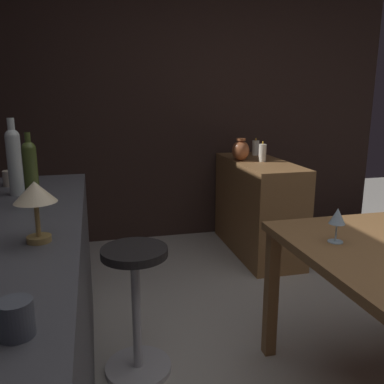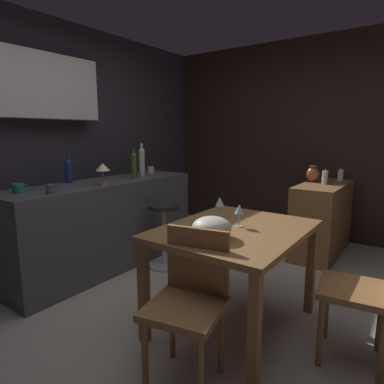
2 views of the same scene
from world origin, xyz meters
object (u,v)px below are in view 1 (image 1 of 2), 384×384
object	(u,v)px
pillar_candle_tall	(262,153)
cup_cream	(11,178)
sideboard_cabinet	(258,207)
wine_bottle_olive	(31,171)
wine_bottle_clear	(14,159)
cup_slate	(16,318)
wine_glass_right	(337,217)
vase_copper	(241,150)
pillar_candle_short	(256,148)
bar_stool	(136,308)
counter_lamp	(35,197)

from	to	relation	value
pillar_candle_tall	cup_cream	bearing A→B (deg)	115.77
sideboard_cabinet	pillar_candle_tall	xyz separation A→B (m)	(-0.04, -0.01, 0.48)
wine_bottle_olive	wine_bottle_clear	world-z (taller)	wine_bottle_clear
cup_cream	cup_slate	distance (m)	1.51
sideboard_cabinet	cup_slate	world-z (taller)	cup_slate
wine_bottle_clear	pillar_candle_tall	xyz separation A→B (m)	(1.10, -1.76, -0.18)
wine_glass_right	pillar_candle_tall	xyz separation A→B (m)	(1.68, -0.37, 0.04)
sideboard_cabinet	vase_copper	xyz separation A→B (m)	(0.06, 0.15, 0.50)
wine_bottle_olive	vase_copper	bearing A→B (deg)	-46.50
cup_cream	pillar_candle_short	bearing A→B (deg)	-56.98
sideboard_cabinet	pillar_candle_short	bearing A→B (deg)	-16.52
bar_stool	wine_glass_right	size ratio (longest dim) A/B	4.30
wine_bottle_clear	wine_glass_right	bearing A→B (deg)	-112.55
bar_stool	wine_bottle_clear	distance (m)	0.93
bar_stool	cup_cream	world-z (taller)	cup_cream
pillar_candle_tall	pillar_candle_short	distance (m)	0.37
bar_stool	wine_bottle_clear	world-z (taller)	wine_bottle_clear
cup_slate	pillar_candle_tall	world-z (taller)	pillar_candle_tall
bar_stool	wine_bottle_clear	bearing A→B (deg)	64.87
bar_stool	counter_lamp	bearing A→B (deg)	142.68
sideboard_cabinet	pillar_candle_short	xyz separation A→B (m)	(0.33, -0.10, 0.48)
wine_bottle_olive	wine_bottle_clear	xyz separation A→B (m)	(0.23, 0.10, 0.02)
bar_stool	pillar_candle_tall	xyz separation A→B (m)	(1.35, -1.23, 0.54)
cup_cream	pillar_candle_tall	distance (m)	2.03
wine_glass_right	pillar_candle_short	distance (m)	2.09
wine_bottle_olive	vase_copper	world-z (taller)	wine_bottle_olive
cup_slate	counter_lamp	size ratio (longest dim) A/B	0.52
wine_bottle_olive	pillar_candle_tall	xyz separation A→B (m)	(1.33, -1.66, -0.16)
sideboard_cabinet	cup_cream	xyz separation A→B (m)	(-0.92, 1.82, 0.53)
wine_bottle_olive	cup_cream	xyz separation A→B (m)	(0.45, 0.17, -0.11)
bar_stool	pillar_candle_tall	bearing A→B (deg)	-42.34
bar_stool	wine_glass_right	world-z (taller)	wine_glass_right
wine_bottle_clear	vase_copper	distance (m)	2.00
bar_stool	counter_lamp	world-z (taller)	counter_lamp
sideboard_cabinet	cup_slate	size ratio (longest dim) A/B	10.34
sideboard_cabinet	pillar_candle_tall	bearing A→B (deg)	-166.61
sideboard_cabinet	vase_copper	world-z (taller)	vase_copper
wine_glass_right	vase_copper	world-z (taller)	vase_copper
bar_stool	vase_copper	distance (m)	1.88
sideboard_cabinet	pillar_candle_short	distance (m)	0.59
vase_copper	counter_lamp	bearing A→B (deg)	143.30
pillar_candle_tall	sideboard_cabinet	bearing A→B (deg)	13.39
counter_lamp	cup_cream	bearing A→B (deg)	14.76
cup_slate	pillar_candle_short	size ratio (longest dim) A/B	0.65
wine_bottle_olive	wine_bottle_clear	size ratio (longest dim) A/B	0.87
cup_slate	pillar_candle_short	xyz separation A→B (m)	(2.73, -1.65, -0.05)
wine_glass_right	cup_slate	world-z (taller)	cup_slate
wine_glass_right	cup_cream	distance (m)	1.66
bar_stool	cup_slate	xyz separation A→B (m)	(-1.02, 0.33, 0.58)
counter_lamp	cup_slate	bearing A→B (deg)	-177.86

